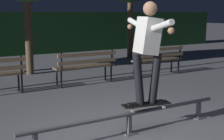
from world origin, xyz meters
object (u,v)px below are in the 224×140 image
at_px(skateboard, 146,104).
at_px(skateboarder, 148,44).
at_px(park_bench_right_center, 86,64).
at_px(park_bench_rightmost, 159,58).
at_px(grind_rail, 129,117).

distance_m(skateboard, skateboarder, 0.94).
relative_size(park_bench_right_center, park_bench_rightmost, 1.00).
distance_m(skateboard, park_bench_rightmost, 4.45).
bearing_deg(park_bench_right_center, grind_rail, -104.27).
relative_size(skateboard, park_bench_right_center, 0.50).
bearing_deg(skateboarder, park_bench_right_center, 80.88).
bearing_deg(park_bench_rightmost, skateboard, -130.79).
bearing_deg(grind_rail, park_bench_rightmost, 46.29).
height_order(grind_rail, park_bench_rightmost, park_bench_rightmost).
relative_size(grind_rail, skateboarder, 2.18).
height_order(park_bench_right_center, park_bench_rightmost, same).
bearing_deg(skateboard, skateboarder, -9.46).
bearing_deg(grind_rail, skateboarder, -0.09).
relative_size(skateboard, skateboarder, 0.51).
bearing_deg(park_bench_right_center, skateboarder, -99.12).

